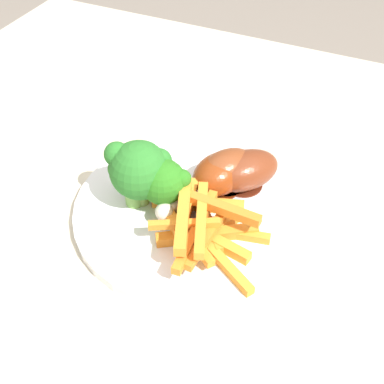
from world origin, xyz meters
name	(u,v)px	position (x,y,z in m)	size (l,w,h in m)	color
dining_table	(248,258)	(0.00, 0.00, 0.61)	(1.08, 0.73, 0.72)	beige
dinner_plate	(192,209)	(-0.05, -0.05, 0.73)	(0.26, 0.26, 0.01)	white
broccoli_floret_front	(162,181)	(-0.08, -0.07, 0.77)	(0.06, 0.05, 0.06)	#92A64F
broccoli_floret_middle	(139,170)	(-0.10, -0.07, 0.78)	(0.07, 0.06, 0.08)	#8AB256
broccoli_floret_back	(132,172)	(-0.11, -0.07, 0.78)	(0.05, 0.04, 0.07)	#7BB553
carrot_fries_pile	(201,224)	(-0.03, -0.09, 0.75)	(0.14, 0.13, 0.04)	orange
chicken_drumstick_near	(223,172)	(-0.04, -0.01, 0.76)	(0.09, 0.11, 0.05)	#5A2411
chicken_drumstick_far	(216,176)	(-0.04, -0.02, 0.75)	(0.08, 0.13, 0.04)	#5C1E09
chicken_drumstick_extra	(241,170)	(-0.02, 0.00, 0.75)	(0.11, 0.12, 0.04)	#511E10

